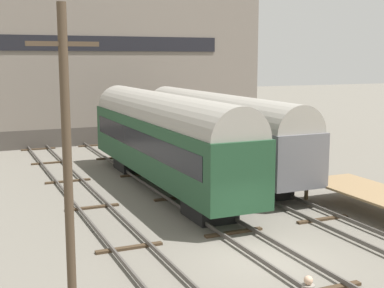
{
  "coord_description": "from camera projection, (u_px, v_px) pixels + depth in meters",
  "views": [
    {
      "loc": [
        -10.06,
        -15.56,
        7.14
      ],
      "look_at": [
        2.23,
        12.3,
        2.2
      ],
      "focal_mm": 50.0,
      "sensor_mm": 36.0,
      "label": 1
    }
  ],
  "objects": [
    {
      "name": "track_middle",
      "position": [
        273.0,
        255.0,
        19.18
      ],
      "size": [
        2.6,
        60.0,
        0.26
      ],
      "color": "#4C4742",
      "rests_on": "ground"
    },
    {
      "name": "track_left",
      "position": [
        157.0,
        275.0,
        17.41
      ],
      "size": [
        2.6,
        60.0,
        0.26
      ],
      "color": "#4C4742",
      "rests_on": "ground"
    },
    {
      "name": "utility_pole",
      "position": [
        67.0,
        165.0,
        13.74
      ],
      "size": [
        1.8,
        0.24,
        8.5
      ],
      "color": "#473828",
      "rests_on": "ground"
    },
    {
      "name": "ground_plane",
      "position": [
        273.0,
        258.0,
        19.21
      ],
      "size": [
        200.0,
        200.0,
        0.0
      ],
      "primitive_type": "plane",
      "color": "#6B665B"
    },
    {
      "name": "track_right",
      "position": [
        370.0,
        238.0,
        20.96
      ],
      "size": [
        2.6,
        60.0,
        0.26
      ],
      "color": "#4C4742",
      "rests_on": "ground"
    },
    {
      "name": "train_car_green",
      "position": [
        163.0,
        135.0,
        28.72
      ],
      "size": [
        2.92,
        17.66,
        5.28
      ],
      "color": "black",
      "rests_on": "ground"
    },
    {
      "name": "warehouse_building",
      "position": [
        84.0,
        53.0,
        47.97
      ],
      "size": [
        29.73,
        10.85,
        15.0
      ],
      "color": "#46403A",
      "rests_on": "ground"
    },
    {
      "name": "train_car_grey",
      "position": [
        217.0,
        128.0,
        32.74
      ],
      "size": [
        2.9,
        18.04,
        4.99
      ],
      "color": "black",
      "rests_on": "ground"
    }
  ]
}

